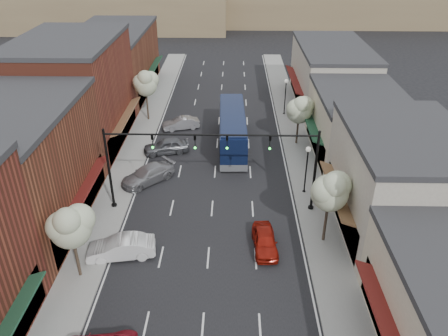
# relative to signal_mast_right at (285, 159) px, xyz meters

# --- Properties ---
(ground) EXTENTS (160.00, 160.00, 0.00)m
(ground) POSITION_rel_signal_mast_right_xyz_m (-5.62, -8.00, -4.62)
(ground) COLOR black
(ground) RESTS_ON ground
(sidewalk_left) EXTENTS (2.80, 73.00, 0.15)m
(sidewalk_left) POSITION_rel_signal_mast_right_xyz_m (-14.02, 10.50, -4.55)
(sidewalk_left) COLOR gray
(sidewalk_left) RESTS_ON ground
(sidewalk_right) EXTENTS (2.80, 73.00, 0.15)m
(sidewalk_right) POSITION_rel_signal_mast_right_xyz_m (2.78, 10.50, -4.55)
(sidewalk_right) COLOR gray
(sidewalk_right) RESTS_ON ground
(curb_left) EXTENTS (0.25, 73.00, 0.17)m
(curb_left) POSITION_rel_signal_mast_right_xyz_m (-12.62, 10.50, -4.55)
(curb_left) COLOR gray
(curb_left) RESTS_ON ground
(curb_right) EXTENTS (0.25, 73.00, 0.17)m
(curb_right) POSITION_rel_signal_mast_right_xyz_m (1.38, 10.50, -4.55)
(curb_right) COLOR gray
(curb_right) RESTS_ON ground
(bldg_left_midnear) EXTENTS (10.14, 14.10, 9.40)m
(bldg_left_midnear) POSITION_rel_signal_mast_right_xyz_m (-19.85, -2.00, 0.03)
(bldg_left_midnear) COLOR brown
(bldg_left_midnear) RESTS_ON ground
(bldg_left_midfar) EXTENTS (10.14, 14.10, 10.90)m
(bldg_left_midfar) POSITION_rel_signal_mast_right_xyz_m (-19.86, 12.00, 0.78)
(bldg_left_midfar) COLOR brown
(bldg_left_midfar) RESTS_ON ground
(bldg_left_far) EXTENTS (10.14, 18.10, 8.40)m
(bldg_left_far) POSITION_rel_signal_mast_right_xyz_m (-19.84, 28.00, -0.46)
(bldg_left_far) COLOR brown
(bldg_left_far) RESTS_ON ground
(bldg_right_midnear) EXTENTS (9.14, 12.10, 7.90)m
(bldg_right_midnear) POSITION_rel_signal_mast_right_xyz_m (8.10, -2.00, -0.72)
(bldg_right_midnear) COLOR #B8B19E
(bldg_right_midnear) RESTS_ON ground
(bldg_right_midfar) EXTENTS (9.14, 12.10, 6.40)m
(bldg_right_midfar) POSITION_rel_signal_mast_right_xyz_m (8.08, 10.00, -1.46)
(bldg_right_midfar) COLOR beige
(bldg_right_midfar) RESTS_ON ground
(bldg_right_far) EXTENTS (9.14, 16.10, 7.40)m
(bldg_right_far) POSITION_rel_signal_mast_right_xyz_m (8.09, 24.00, -0.96)
(bldg_right_far) COLOR #B8B19E
(bldg_right_far) RESTS_ON ground
(hill_near) EXTENTS (50.00, 20.00, 8.00)m
(hill_near) POSITION_rel_signal_mast_right_xyz_m (-30.62, 70.00, -0.62)
(hill_near) COLOR #7A6647
(hill_near) RESTS_ON ground
(signal_mast_right) EXTENTS (8.22, 0.46, 7.00)m
(signal_mast_right) POSITION_rel_signal_mast_right_xyz_m (0.00, 0.00, 0.00)
(signal_mast_right) COLOR black
(signal_mast_right) RESTS_ON ground
(signal_mast_left) EXTENTS (8.22, 0.46, 7.00)m
(signal_mast_left) POSITION_rel_signal_mast_right_xyz_m (-11.24, 0.00, 0.00)
(signal_mast_left) COLOR black
(signal_mast_left) RESTS_ON ground
(tree_right_near) EXTENTS (2.85, 2.65, 5.95)m
(tree_right_near) POSITION_rel_signal_mast_right_xyz_m (2.73, -4.05, -0.17)
(tree_right_near) COLOR #47382B
(tree_right_near) RESTS_ON ground
(tree_right_far) EXTENTS (2.85, 2.65, 5.43)m
(tree_right_far) POSITION_rel_signal_mast_right_xyz_m (2.73, 11.95, -0.63)
(tree_right_far) COLOR #47382B
(tree_right_far) RESTS_ON ground
(tree_left_near) EXTENTS (2.85, 2.65, 5.69)m
(tree_left_near) POSITION_rel_signal_mast_right_xyz_m (-13.87, -8.05, -0.40)
(tree_left_near) COLOR #47382B
(tree_left_near) RESTS_ON ground
(tree_left_far) EXTENTS (2.85, 2.65, 6.13)m
(tree_left_far) POSITION_rel_signal_mast_right_xyz_m (-13.87, 17.95, -0.02)
(tree_left_far) COLOR #47382B
(tree_left_far) RESTS_ON ground
(lamp_post_near) EXTENTS (0.44, 0.44, 4.44)m
(lamp_post_near) POSITION_rel_signal_mast_right_xyz_m (2.18, 2.50, -1.62)
(lamp_post_near) COLOR black
(lamp_post_near) RESTS_ON ground
(lamp_post_far) EXTENTS (0.44, 0.44, 4.44)m
(lamp_post_far) POSITION_rel_signal_mast_right_xyz_m (2.18, 20.00, -1.62)
(lamp_post_far) COLOR black
(lamp_post_far) RESTS_ON ground
(coach_bus) EXTENTS (2.91, 11.86, 3.61)m
(coach_bus) POSITION_rel_signal_mast_right_xyz_m (-4.04, 11.59, -2.74)
(coach_bus) COLOR #0D1634
(coach_bus) RESTS_ON ground
(red_hatchback) EXTENTS (1.88, 4.14, 1.38)m
(red_hatchback) POSITION_rel_signal_mast_right_xyz_m (-1.66, -4.90, -3.93)
(red_hatchback) COLOR maroon
(red_hatchback) RESTS_ON ground
(parked_car_b) EXTENTS (4.88, 2.41, 1.54)m
(parked_car_b) POSITION_rel_signal_mast_right_xyz_m (-11.64, -5.97, -3.85)
(parked_car_b) COLOR silver
(parked_car_b) RESTS_ON ground
(parked_car_c) EXTENTS (5.08, 5.08, 1.48)m
(parked_car_c) POSITION_rel_signal_mast_right_xyz_m (-11.54, 4.08, -3.88)
(parked_car_c) COLOR gray
(parked_car_c) RESTS_ON ground
(parked_car_d) EXTENTS (4.84, 2.91, 1.54)m
(parked_car_d) POSITION_rel_signal_mast_right_xyz_m (-10.65, 9.72, -3.85)
(parked_car_d) COLOR #54565B
(parked_car_d) RESTS_ON ground
(parked_car_e) EXTENTS (4.31, 2.52, 1.34)m
(parked_car_e) POSITION_rel_signal_mast_right_xyz_m (-9.82, 15.60, -3.95)
(parked_car_e) COLOR #A8A8AD
(parked_car_e) RESTS_ON ground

